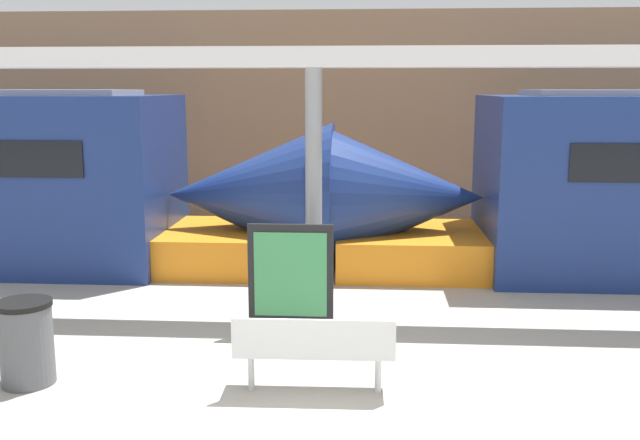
{
  "coord_description": "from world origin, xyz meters",
  "views": [
    {
      "loc": [
        0.57,
        -6.4,
        3.23
      ],
      "look_at": [
        -0.08,
        3.44,
        1.4
      ],
      "focal_mm": 40.0,
      "sensor_mm": 36.0,
      "label": 1
    }
  ],
  "objects": [
    {
      "name": "bench_near",
      "position": [
        0.04,
        0.76,
        0.53
      ],
      "size": [
        1.72,
        0.47,
        0.87
      ],
      "rotation": [
        0.0,
        0.0,
        0.02
      ],
      "color": "silver",
      "rests_on": "ground_plane"
    },
    {
      "name": "canopy_beam",
      "position": [
        -0.19,
        3.72,
        3.65
      ],
      "size": [
        28.0,
        0.6,
        0.28
      ],
      "primitive_type": "cube",
      "color": "silver",
      "rests_on": "support_column_near"
    },
    {
      "name": "ground_plane",
      "position": [
        0.0,
        0.0,
        0.0
      ],
      "size": [
        60.0,
        60.0,
        0.0
      ],
      "primitive_type": "plane",
      "color": "#A8A093"
    },
    {
      "name": "station_wall",
      "position": [
        0.0,
        10.56,
        2.5
      ],
      "size": [
        56.0,
        0.2,
        5.0
      ],
      "primitive_type": "cube",
      "color": "#937051",
      "rests_on": "ground_plane"
    },
    {
      "name": "support_column_near",
      "position": [
        -0.19,
        3.72,
        1.75
      ],
      "size": [
        0.24,
        0.24,
        3.51
      ],
      "primitive_type": "cylinder",
      "color": "gray",
      "rests_on": "ground_plane"
    },
    {
      "name": "trash_bin",
      "position": [
        -3.15,
        0.83,
        0.48
      ],
      "size": [
        0.61,
        0.61,
        0.95
      ],
      "color": "#4C4F54",
      "rests_on": "ground_plane"
    },
    {
      "name": "poster_board",
      "position": [
        -0.41,
        2.65,
        0.75
      ],
      "size": [
        1.13,
        0.07,
        1.49
      ],
      "color": "black",
      "rests_on": "ground_plane"
    }
  ]
}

